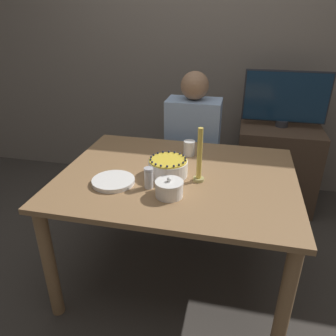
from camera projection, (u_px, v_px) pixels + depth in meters
ground_plane at (176, 272)px, 2.18m from camera, size 12.00×12.00×0.00m
wall_behind at (210, 44)px, 2.83m from camera, size 8.00×0.05×2.60m
dining_table at (177, 191)px, 1.91m from camera, size 1.32×1.03×0.73m
cake at (168, 167)px, 1.83m from camera, size 0.22×0.22×0.11m
sugar_bowl at (169, 189)px, 1.63m from camera, size 0.14×0.14×0.11m
sugar_shaker at (149, 178)px, 1.70m from camera, size 0.05×0.05×0.11m
plate_stack at (113, 181)px, 1.76m from camera, size 0.23×0.23×0.02m
candle at (199, 160)px, 1.74m from camera, size 0.06×0.06×0.30m
cup at (189, 148)px, 2.09m from camera, size 0.07×0.07×0.09m
person_man_blue_shirt at (192, 158)px, 2.59m from camera, size 0.40×0.34×1.18m
side_cabinet at (275, 165)px, 2.84m from camera, size 0.65×0.55×0.71m
tv_monitor at (286, 98)px, 2.59m from camera, size 0.66×0.10×0.45m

